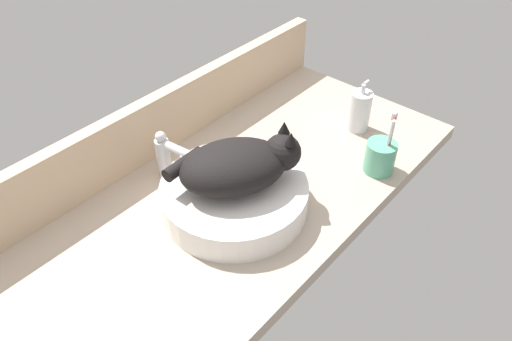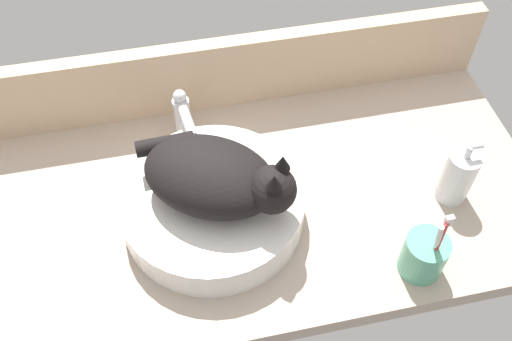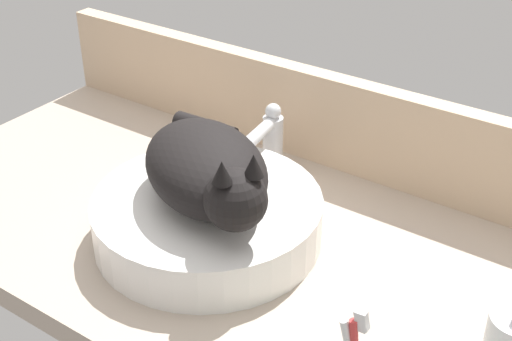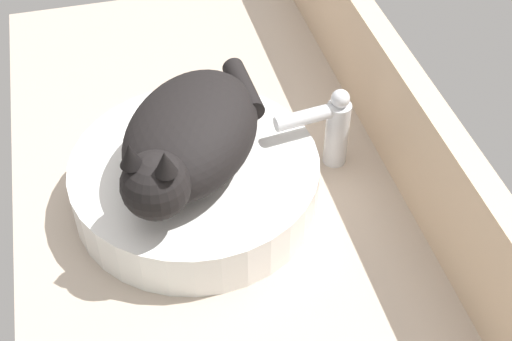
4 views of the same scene
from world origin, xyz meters
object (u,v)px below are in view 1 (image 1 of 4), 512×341
(sink_basin, at_px, (234,196))
(cat, at_px, (239,165))
(toothbrush_cup, at_px, (381,156))
(soap_dispenser, at_px, (360,111))
(faucet, at_px, (166,154))

(sink_basin, xyz_separation_m, cat, (0.01, -0.01, 0.09))
(cat, bearing_deg, toothbrush_cup, -28.55)
(soap_dispenser, xyz_separation_m, toothbrush_cup, (-0.12, -0.14, -0.01))
(cat, relative_size, toothbrush_cup, 1.61)
(sink_basin, bearing_deg, soap_dispenser, -5.84)
(cat, xyz_separation_m, faucet, (-0.04, 0.22, -0.06))
(faucet, xyz_separation_m, soap_dispenser, (0.50, -0.26, -0.01))
(faucet, distance_m, toothbrush_cup, 0.55)
(faucet, bearing_deg, sink_basin, -83.07)
(sink_basin, height_order, toothbrush_cup, toothbrush_cup)
(faucet, xyz_separation_m, toothbrush_cup, (0.38, -0.40, -0.03))
(soap_dispenser, bearing_deg, toothbrush_cup, -131.00)
(faucet, relative_size, toothbrush_cup, 0.73)
(faucet, height_order, soap_dispenser, soap_dispenser)
(soap_dispenser, bearing_deg, cat, 174.81)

